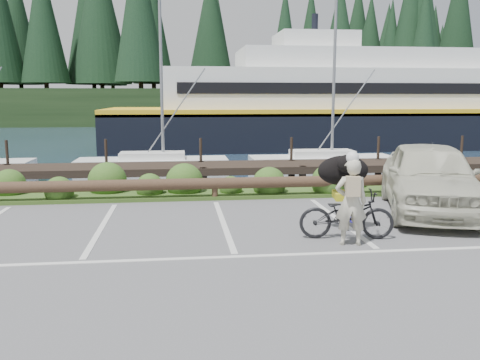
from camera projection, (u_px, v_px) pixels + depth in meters
name	position (u px, v px, depth m)	size (l,w,h in m)	color
ground	(233.00, 250.00, 9.16)	(72.00, 72.00, 0.00)	#565658
harbor_backdrop	(186.00, 114.00, 86.10)	(170.00, 160.00, 30.00)	#1C2F43
vegetation_strip	(213.00, 193.00, 14.34)	(34.00, 1.60, 0.10)	#3D5B21
log_rail	(215.00, 200.00, 13.66)	(32.00, 0.30, 0.60)	#443021
bicycle	(347.00, 215.00, 9.84)	(0.64, 1.82, 0.96)	black
cyclist	(351.00, 202.00, 9.37)	(0.59, 0.39, 1.62)	beige
dog	(343.00, 170.00, 10.29)	(1.05, 0.51, 0.61)	black
parked_car	(430.00, 177.00, 12.10)	(2.00, 4.98, 1.70)	beige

